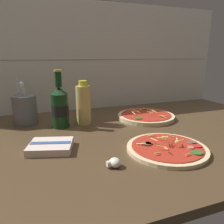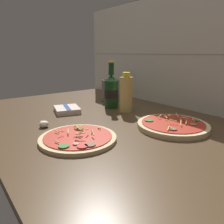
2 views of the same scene
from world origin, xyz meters
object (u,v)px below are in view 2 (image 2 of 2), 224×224
pizza_near (78,138)px  pizza_far (173,125)px  beer_bottle (111,91)px  mushroom_left (44,124)px  utensil_crock (110,90)px  dish_towel (67,110)px  oil_bottle (126,94)px

pizza_near → pizza_far: (11.66, 35.17, 0.29)cm
beer_bottle → mushroom_left: bearing=-77.4°
utensil_crock → dish_towel: 34.23cm
beer_bottle → dish_towel: 24.82cm
pizza_far → dish_towel: size_ratio=1.69×
oil_bottle → pizza_near: bearing=-63.6°
pizza_far → mushroom_left: pizza_far is taller
beer_bottle → mushroom_left: beer_bottle is taller
pizza_near → oil_bottle: (-18.50, 37.30, 8.09)cm
mushroom_left → oil_bottle: bearing=88.2°
beer_bottle → dish_towel: size_ratio=1.50×
pizza_near → oil_bottle: bearing=116.4°
oil_bottle → dish_towel: bearing=-124.8°
pizza_far → beer_bottle: beer_bottle is taller
pizza_near → pizza_far: bearing=71.7°
beer_bottle → utensil_crock: bearing=144.4°
pizza_far → dish_towel: pizza_far is taller
oil_bottle → dish_towel: 30.08cm
pizza_near → oil_bottle: size_ratio=1.34×
pizza_far → oil_bottle: (-30.16, 2.13, 7.79)cm
pizza_near → dish_towel: size_ratio=1.60×
pizza_far → beer_bottle: size_ratio=1.13×
mushroom_left → dish_towel: same height
pizza_far → utensil_crock: 56.03cm
utensil_crock → dish_towel: size_ratio=1.31×
pizza_near → mushroom_left: (-19.80, -4.15, 0.53)cm
oil_bottle → utensil_crock: utensil_crock is taller
pizza_near → utensil_crock: size_ratio=1.22×
pizza_near → pizza_far: 37.05cm
oil_bottle → utensil_crock: (-24.47, 8.99, -2.21)cm
pizza_near → utensil_crock: utensil_crock is taller
mushroom_left → dish_towel: (-15.31, 17.57, -0.09)cm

